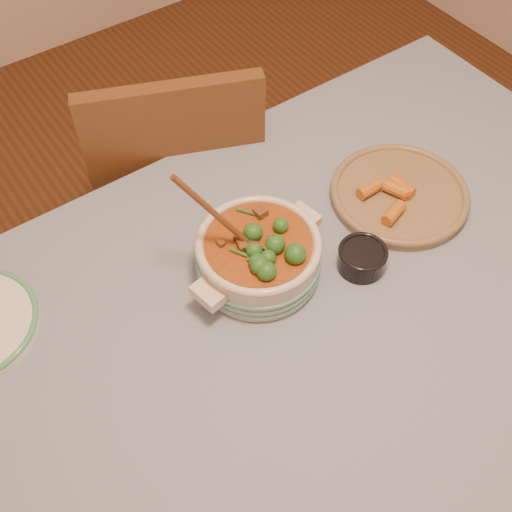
{
  "coord_description": "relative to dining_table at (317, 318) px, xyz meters",
  "views": [
    {
      "loc": [
        -0.54,
        -0.53,
        1.86
      ],
      "look_at": [
        -0.09,
        0.1,
        0.84
      ],
      "focal_mm": 45.0,
      "sensor_mm": 36.0,
      "label": 1
    }
  ],
  "objects": [
    {
      "name": "stew_casserole",
      "position": [
        -0.07,
        0.12,
        0.16
      ],
      "size": [
        0.33,
        0.29,
        0.31
      ],
      "rotation": [
        0.0,
        0.0,
        0.18
      ],
      "color": "beige",
      "rests_on": "dining_table"
    },
    {
      "name": "floor",
      "position": [
        0.0,
        0.0,
        -0.66
      ],
      "size": [
        4.5,
        4.5,
        0.0
      ],
      "primitive_type": "plane",
      "color": "#432813",
      "rests_on": "ground"
    },
    {
      "name": "dining_table",
      "position": [
        0.0,
        0.0,
        0.0
      ],
      "size": [
        1.68,
        1.08,
        0.76
      ],
      "color": "brown",
      "rests_on": "floor"
    },
    {
      "name": "fried_plate",
      "position": [
        0.32,
        0.11,
        0.11
      ],
      "size": [
        0.33,
        0.33,
        0.05
      ],
      "rotation": [
        0.0,
        0.0,
        -0.05
      ],
      "color": "olive",
      "rests_on": "dining_table"
    },
    {
      "name": "condiment_bowl",
      "position": [
        0.12,
        0.01,
        0.12
      ],
      "size": [
        0.13,
        0.13,
        0.06
      ],
      "rotation": [
        0.0,
        0.0,
        -0.35
      ],
      "color": "black",
      "rests_on": "dining_table"
    },
    {
      "name": "chair_far",
      "position": [
        0.02,
        0.65,
        -0.13
      ],
      "size": [
        0.58,
        0.58,
        0.95
      ],
      "rotation": [
        0.0,
        0.0,
        2.75
      ],
      "color": "brown",
      "rests_on": "floor"
    }
  ]
}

